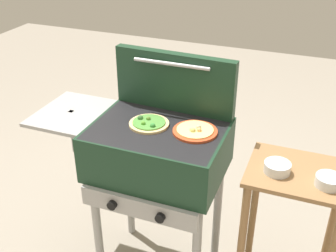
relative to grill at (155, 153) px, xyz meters
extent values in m
cube|color=#193823|center=(0.01, 0.00, 0.02)|extent=(0.64, 0.48, 0.24)
cube|color=black|center=(0.01, 0.00, 0.14)|extent=(0.61, 0.46, 0.01)
cube|color=#A2A2A2|center=(-0.47, 0.00, 0.13)|extent=(0.32, 0.41, 0.02)
cube|color=#A2A2A2|center=(-0.47, 0.00, 0.02)|extent=(0.02, 0.02, 0.24)
cube|color=#A2A2A2|center=(0.01, -0.25, -0.15)|extent=(0.58, 0.02, 0.10)
cylinder|color=black|center=(-0.11, -0.27, -0.15)|extent=(0.04, 0.02, 0.04)
cylinder|color=black|center=(0.13, -0.27, -0.15)|extent=(0.04, 0.02, 0.04)
cylinder|color=#A2A2A2|center=(-0.26, -0.19, -0.43)|extent=(0.04, 0.04, 0.66)
cylinder|color=#A2A2A2|center=(-0.26, 0.19, -0.43)|extent=(0.04, 0.04, 0.66)
cylinder|color=#A2A2A2|center=(0.28, 0.19, -0.43)|extent=(0.04, 0.04, 0.66)
cube|color=#193823|center=(0.01, 0.22, 0.29)|extent=(0.63, 0.08, 0.30)
cylinder|color=#B7B7BC|center=(0.01, 0.17, 0.40)|extent=(0.38, 0.02, 0.02)
cylinder|color=#E0C17F|center=(-0.04, 0.02, 0.15)|extent=(0.19, 0.19, 0.01)
cylinder|color=#4C8C38|center=(-0.04, 0.02, 0.16)|extent=(0.16, 0.16, 0.01)
sphere|color=#396C34|center=(-0.09, 0.03, 0.17)|extent=(0.03, 0.03, 0.03)
sphere|color=#568230|center=(-0.05, 0.04, 0.17)|extent=(0.02, 0.02, 0.02)
sphere|color=green|center=(0.00, -0.02, 0.17)|extent=(0.03, 0.03, 0.03)
sphere|color=#559C2F|center=(-0.05, -0.02, 0.17)|extent=(0.02, 0.02, 0.02)
cylinder|color=#C64723|center=(0.19, 0.03, 0.15)|extent=(0.21, 0.21, 0.01)
cylinder|color=#EDD17A|center=(0.19, 0.03, 0.16)|extent=(0.17, 0.17, 0.01)
sphere|color=tan|center=(0.18, 0.01, 0.17)|extent=(0.02, 0.02, 0.02)
sphere|color=#F2B167|center=(0.21, 0.02, 0.17)|extent=(0.02, 0.02, 0.02)
sphere|color=#D9CF67|center=(0.19, 0.01, 0.17)|extent=(0.02, 0.02, 0.02)
sphere|color=#B6B089|center=(0.20, 0.04, 0.17)|extent=(0.02, 0.02, 0.02)
cube|color=olive|center=(0.67, 0.00, 0.05)|extent=(0.44, 0.36, 0.02)
cylinder|color=olive|center=(0.48, 0.15, -0.36)|extent=(0.04, 0.04, 0.80)
cylinder|color=olive|center=(0.86, 0.15, -0.36)|extent=(0.04, 0.04, 0.80)
cylinder|color=silver|center=(0.58, -0.04, 0.08)|extent=(0.11, 0.11, 0.04)
cylinder|color=#4C7533|center=(0.58, -0.04, 0.08)|extent=(0.09, 0.09, 0.02)
cylinder|color=silver|center=(0.79, -0.06, 0.08)|extent=(0.11, 0.11, 0.04)
cylinder|color=#996B47|center=(0.79, -0.06, 0.08)|extent=(0.09, 0.09, 0.02)
camera|label=1|loc=(0.69, -1.60, 1.11)|focal=44.99mm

